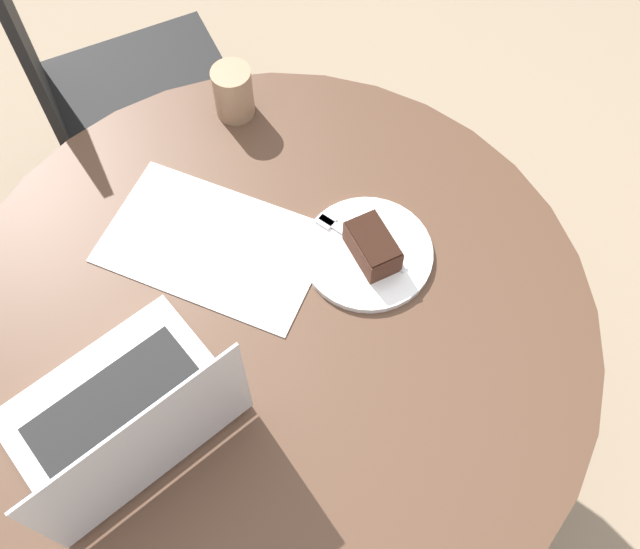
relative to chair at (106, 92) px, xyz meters
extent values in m
plane|color=gray|center=(-0.51, 0.59, -0.50)|extent=(12.00, 12.00, 0.00)
cylinder|color=#4C3323|center=(-0.51, 0.59, -0.49)|extent=(0.48, 0.48, 0.02)
cylinder|color=#4C3323|center=(-0.51, 0.59, -0.14)|extent=(0.14, 0.14, 0.67)
cylinder|color=#4C3323|center=(-0.51, 0.59, 0.21)|extent=(1.03, 1.03, 0.03)
cube|color=black|center=(-0.07, -0.05, -0.06)|extent=(0.58, 0.58, 0.02)
cube|color=black|center=(0.10, 0.07, 0.22)|extent=(0.24, 0.33, 0.55)
cube|color=black|center=(-0.11, -0.31, -0.29)|extent=(0.05, 0.05, 0.43)
cube|color=black|center=(-0.33, 0.00, -0.29)|extent=(0.05, 0.05, 0.43)
cube|color=black|center=(0.20, -0.09, -0.29)|extent=(0.05, 0.05, 0.43)
cube|color=black|center=(-0.02, 0.22, -0.29)|extent=(0.05, 0.05, 0.43)
cube|color=white|center=(-0.39, 0.48, 0.23)|extent=(0.39, 0.29, 0.00)
cylinder|color=white|center=(-0.65, 0.45, 0.23)|extent=(0.21, 0.21, 0.01)
cube|color=#472619|center=(-0.65, 0.46, 0.26)|extent=(0.10, 0.11, 0.05)
cube|color=black|center=(-0.65, 0.46, 0.29)|extent=(0.10, 0.11, 0.00)
cube|color=silver|center=(-0.63, 0.44, 0.24)|extent=(0.16, 0.09, 0.00)
cube|color=silver|center=(-0.57, 0.41, 0.24)|extent=(0.04, 0.04, 0.00)
cylinder|color=#997556|center=(-0.37, 0.19, 0.27)|extent=(0.07, 0.07, 0.10)
cube|color=silver|center=(-0.33, 0.78, 0.23)|extent=(0.37, 0.38, 0.02)
cube|color=black|center=(-0.33, 0.78, 0.24)|extent=(0.26, 0.28, 0.00)
cube|color=silver|center=(-0.42, 0.86, 0.35)|extent=(0.20, 0.24, 0.22)
cube|color=black|center=(-0.41, 0.85, 0.35)|extent=(0.19, 0.22, 0.20)
camera|label=1|loc=(-0.67, 1.07, 1.29)|focal=42.00mm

